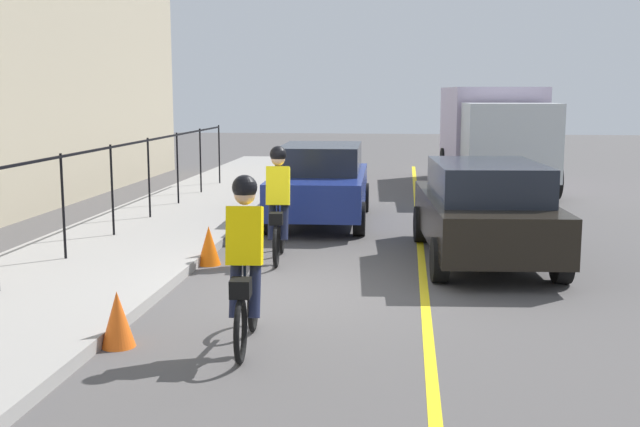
% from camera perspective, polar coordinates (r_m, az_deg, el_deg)
% --- Properties ---
extents(ground_plane, '(80.00, 80.00, 0.00)m').
position_cam_1_polar(ground_plane, '(10.57, -1.12, -5.70)').
color(ground_plane, '#4D4A4A').
extents(lane_line_centre, '(36.00, 0.12, 0.01)m').
position_cam_1_polar(lane_line_centre, '(10.49, 7.63, -5.87)').
color(lane_line_centre, yellow).
rests_on(lane_line_centre, ground).
extents(sidewalk, '(40.00, 3.20, 0.15)m').
position_cam_1_polar(sidewalk, '(11.48, -18.25, -4.58)').
color(sidewalk, gray).
rests_on(sidewalk, ground).
extents(iron_fence, '(19.94, 0.04, 1.60)m').
position_cam_1_polar(iron_fence, '(12.34, -18.31, 2.33)').
color(iron_fence, black).
rests_on(iron_fence, sidewalk).
extents(cyclist_lead, '(1.71, 0.38, 1.83)m').
position_cam_1_polar(cyclist_lead, '(12.26, -3.06, 0.67)').
color(cyclist_lead, black).
rests_on(cyclist_lead, ground).
extents(cyclist_follow, '(1.71, 0.38, 1.83)m').
position_cam_1_polar(cyclist_follow, '(8.09, -5.46, -3.64)').
color(cyclist_follow, black).
rests_on(cyclist_follow, ground).
extents(patrol_sedan, '(4.52, 2.17, 1.58)m').
position_cam_1_polar(patrol_sedan, '(12.56, 11.88, 0.29)').
color(patrol_sedan, black).
rests_on(patrol_sedan, ground).
extents(parked_sedan_rear, '(4.45, 2.02, 1.58)m').
position_cam_1_polar(parked_sedan_rear, '(16.05, 0.05, 2.32)').
color(parked_sedan_rear, navy).
rests_on(parked_sedan_rear, ground).
extents(box_truck_background, '(6.81, 2.79, 2.78)m').
position_cam_1_polar(box_truck_background, '(22.46, 12.53, 5.84)').
color(box_truck_background, '#BBABC8').
rests_on(box_truck_background, ground).
extents(traffic_cone_near, '(0.36, 0.36, 0.61)m').
position_cam_1_polar(traffic_cone_near, '(12.22, -8.10, -2.33)').
color(traffic_cone_near, '#F05E0B').
rests_on(traffic_cone_near, ground).
extents(traffic_cone_far, '(0.36, 0.36, 0.60)m').
position_cam_1_polar(traffic_cone_far, '(8.53, -14.54, -7.46)').
color(traffic_cone_far, orange).
rests_on(traffic_cone_far, ground).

